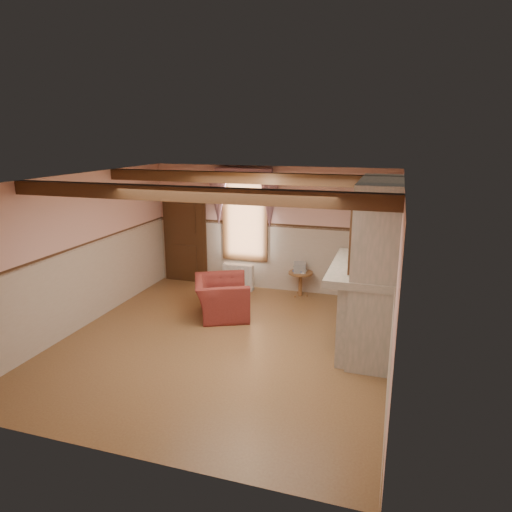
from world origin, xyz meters
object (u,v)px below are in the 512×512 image
(armchair, at_px, (222,297))
(oil_lamp, at_px, (366,253))
(side_table, at_px, (300,284))
(bowl, at_px, (365,262))
(mantel_clock, at_px, (368,247))
(radiator, at_px, (238,277))

(armchair, distance_m, oil_lamp, 2.98)
(side_table, bearing_deg, armchair, -128.35)
(armchair, distance_m, bowl, 2.97)
(armchair, bearing_deg, oil_lamp, -121.57)
(bowl, height_order, mantel_clock, mantel_clock)
(armchair, relative_size, oil_lamp, 4.13)
(mantel_clock, bearing_deg, oil_lamp, -90.00)
(side_table, xyz_separation_m, bowl, (1.48, -2.09, 1.19))
(radiator, bearing_deg, bowl, -35.89)
(radiator, relative_size, oil_lamp, 2.50)
(side_table, height_order, mantel_clock, mantel_clock)
(oil_lamp, bearing_deg, mantel_clock, 90.00)
(mantel_clock, distance_m, oil_lamp, 0.60)
(armchair, xyz_separation_m, radiator, (-0.21, 1.57, -0.08))
(armchair, xyz_separation_m, bowl, (2.72, -0.52, 1.09))
(mantel_clock, height_order, oil_lamp, oil_lamp)
(radiator, xyz_separation_m, mantel_clock, (2.92, -1.30, 1.22))
(mantel_clock, relative_size, oil_lamp, 0.86)
(side_table, bearing_deg, oil_lamp, -52.06)
(radiator, distance_m, mantel_clock, 3.42)
(radiator, distance_m, oil_lamp, 3.70)
(side_table, distance_m, mantel_clock, 2.32)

